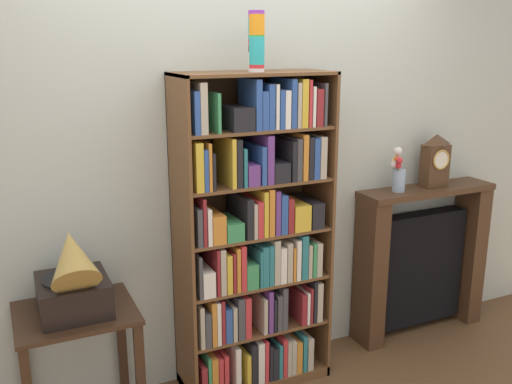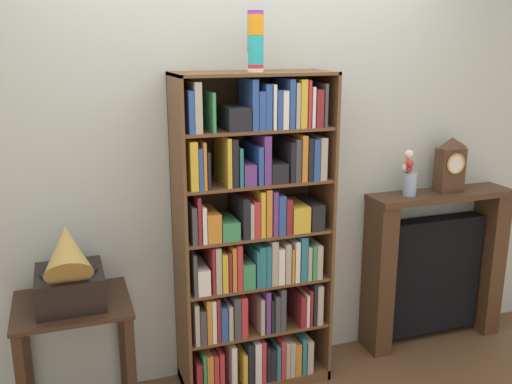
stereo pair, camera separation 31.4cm
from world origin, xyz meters
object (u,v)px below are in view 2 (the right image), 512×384
Objects in this scene: mantel_clock at (450,165)px; flower_vase at (409,176)px; fireplace_mantel at (433,267)px; side_table_left at (74,332)px; gramophone at (69,272)px; cup_stack at (255,41)px; bookshelf at (254,244)px.

flower_vase is (-0.30, 0.00, -0.06)m from mantel_clock.
flower_vase reaches higher than fireplace_mantel.
fireplace_mantel is (2.30, 0.14, -0.01)m from side_table_left.
gramophone is at bearing -175.44° from flower_vase.
cup_stack is at bearing 1.67° from side_table_left.
flower_vase is at bearing 179.12° from mantel_clock.
bookshelf reaches higher than flower_vase.
fireplace_mantel is 0.70m from flower_vase.
bookshelf is at bearing -176.16° from flower_vase.
gramophone reaches higher than side_table_left.
gramophone is at bearing -174.67° from bookshelf.
bookshelf is 1.06m from side_table_left.
fireplace_mantel is (2.30, 0.18, -0.36)m from gramophone.
bookshelf reaches higher than side_table_left.
fireplace_mantel is 0.71m from mantel_clock.
cup_stack is 1.96m from fireplace_mantel.
gramophone is (-0.00, -0.04, 0.35)m from side_table_left.
cup_stack is 0.44× the size of side_table_left.
fireplace_mantel is 3.55× the size of flower_vase.
side_table_left is (-1.00, -0.03, -1.45)m from cup_stack.
fireplace_mantel is at bearing 3.54° from side_table_left.
fireplace_mantel is (1.30, 0.11, -1.46)m from cup_stack.
cup_stack is at bearing -176.13° from mantel_clock.
gramophone reaches higher than fireplace_mantel.
cup_stack reaches higher than mantel_clock.
gramophone is 1.69× the size of flower_vase.
side_table_left is 1.94× the size of mantel_clock.
flower_vase is at bearing 3.84° from bookshelf.
side_table_left is 0.35m from gramophone.
cup_stack is 0.29× the size of fireplace_mantel.
gramophone is 0.48× the size of fireplace_mantel.
flower_vase is at bearing 3.48° from side_table_left.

